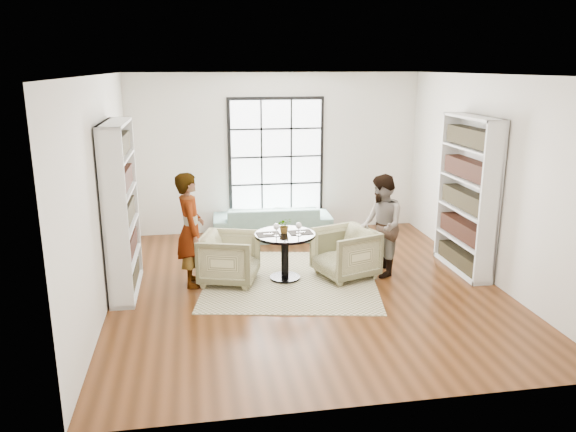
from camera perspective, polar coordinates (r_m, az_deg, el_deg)
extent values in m
plane|color=#5D3116|center=(8.25, 1.89, -7.18)|extent=(6.00, 6.00, 0.00)
plane|color=silver|center=(10.71, -1.24, 6.36)|extent=(5.50, 0.00, 5.50)
plane|color=silver|center=(7.75, -18.38, 2.21)|extent=(0.00, 6.00, 6.00)
plane|color=silver|center=(8.77, 19.91, 3.51)|extent=(0.00, 6.00, 6.00)
plane|color=silver|center=(5.00, 8.89, -4.03)|extent=(5.50, 0.00, 5.50)
plane|color=white|center=(7.63, 2.09, 14.15)|extent=(6.00, 6.00, 0.00)
cube|color=black|center=(10.70, -1.22, 6.08)|extent=(1.82, 0.06, 2.22)
cube|color=white|center=(10.66, -1.19, 6.05)|extent=(1.70, 0.02, 2.10)
cube|color=#BDB08E|center=(8.49, 0.26, -6.45)|extent=(2.94, 2.94, 0.01)
cylinder|color=black|center=(8.52, -0.31, -6.28)|extent=(0.46, 0.46, 0.04)
cylinder|color=black|center=(8.40, -0.31, -4.20)|extent=(0.11, 0.11, 0.64)
cylinder|color=black|center=(8.30, -0.31, -1.92)|extent=(0.90, 0.90, 0.04)
imported|color=#759C96|center=(10.41, -1.62, -0.58)|extent=(2.20, 0.95, 0.63)
imported|color=tan|center=(8.34, -5.95, -4.29)|extent=(1.01, 1.00, 0.74)
imported|color=#C0B689|center=(8.55, 5.83, -3.75)|extent=(1.04, 1.03, 0.75)
imported|color=gray|center=(8.18, -9.88, -1.39)|extent=(0.43, 0.63, 1.67)
imported|color=gray|center=(8.58, 9.45, -0.98)|extent=(0.65, 0.80, 1.56)
cube|color=black|center=(8.25, -2.00, -1.86)|extent=(0.36, 0.28, 0.01)
cube|color=black|center=(8.33, 1.28, -1.68)|extent=(0.36, 0.28, 0.01)
cylinder|color=silver|center=(8.16, -1.19, -2.02)|extent=(0.07, 0.07, 0.01)
cylinder|color=silver|center=(8.15, -1.19, -1.66)|extent=(0.01, 0.01, 0.11)
sphere|color=maroon|center=(8.12, -1.19, -1.08)|extent=(0.08, 0.08, 0.08)
ellipsoid|color=white|center=(8.12, -1.19, -1.08)|extent=(0.09, 0.09, 0.10)
cylinder|color=silver|center=(8.20, 1.09, -1.94)|extent=(0.07, 0.07, 0.01)
cylinder|color=silver|center=(8.19, 1.10, -1.56)|extent=(0.01, 0.01, 0.11)
sphere|color=maroon|center=(8.16, 1.10, -0.97)|extent=(0.09, 0.09, 0.09)
ellipsoid|color=white|center=(8.16, 1.10, -0.97)|extent=(0.09, 0.09, 0.10)
imported|color=gray|center=(8.29, -0.36, -0.95)|extent=(0.23, 0.20, 0.23)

